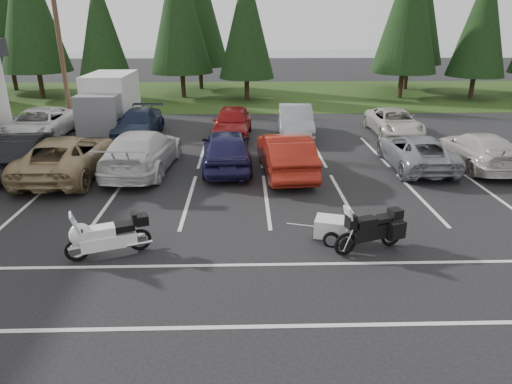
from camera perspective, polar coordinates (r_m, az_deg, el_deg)
The scene contains 29 objects.
ground at distance 14.93m, azimuth -0.42°, elevation -2.36°, with size 120.00×120.00×0.00m, color black.
grass_strip at distance 38.17m, azimuth -1.17°, elevation 12.07°, with size 80.00×16.00×0.01m, color #233A12.
lake_water at distance 69.09m, azimuth 2.06°, elevation 16.06°, with size 70.00×50.00×0.02m, color slate.
utility_pole at distance 27.52m, azimuth -23.34°, elevation 16.84°, with size 1.60×0.26×9.00m.
box_truck at distance 27.69m, azimuth -18.09°, elevation 10.69°, with size 2.40×5.60×2.90m, color silver, non-canonical shape.
stall_markings at distance 16.79m, azimuth -0.56°, elevation 0.36°, with size 32.00×16.00×0.01m, color silver.
conifer_2 at distance 39.77m, azimuth -26.67°, elevation 20.43°, with size 5.10×5.10×11.89m.
conifer_3 at distance 36.57m, azimuth -18.87°, elevation 18.93°, with size 3.87×3.87×9.02m.
conifer_4 at distance 36.92m, azimuth -9.62°, elevation 21.67°, with size 4.80×4.80×11.17m.
conifer_5 at distance 35.31m, azimuth -1.21°, elevation 20.52°, with size 4.14×4.14×9.63m.
conifer_6 at distance 37.86m, azimuth 18.64°, elevation 21.18°, with size 4.93×4.93×11.48m.
conifer_7 at distance 39.70m, azimuth 26.53°, elevation 18.78°, with size 4.27×4.27×9.94m.
conifer_back_a at distance 45.26m, azimuth -29.36°, elevation 20.12°, with size 5.28×5.28×12.30m.
conifer_back_b at distance 41.39m, azimuth -7.27°, elevation 22.02°, with size 4.97×4.97×11.58m.
car_near_1 at distance 20.77m, azimuth -26.65°, elevation 4.52°, with size 1.73×4.96×1.63m, color black.
car_near_2 at distance 19.50m, azimuth -22.51°, elevation 4.17°, with size 2.68×5.80×1.61m, color #9B825A.
car_near_3 at distance 19.19m, azimuth -14.02°, elevation 5.01°, with size 2.35×5.77×1.68m, color silver.
car_near_4 at distance 18.95m, azimuth -3.72°, elevation 5.39°, with size 1.98×4.92×1.68m, color #1D1B45.
car_near_5 at distance 18.29m, azimuth 3.71°, elevation 4.80°, with size 1.76×5.06×1.67m, color maroon.
car_near_6 at distance 20.24m, azimuth 19.33°, elevation 4.83°, with size 2.30×4.98×1.38m, color gray.
car_near_7 at distance 21.35m, azimuth 26.04°, elevation 4.76°, with size 2.03×4.99×1.45m, color beige.
car_far_0 at distance 26.29m, azimuth -25.48°, elevation 7.66°, with size 2.54×5.51×1.53m, color white.
car_far_1 at distance 24.94m, azimuth -14.47°, elevation 8.27°, with size 1.99×4.90×1.42m, color #151F36.
car_far_2 at distance 24.07m, azimuth -3.02°, elevation 8.69°, with size 1.90×4.71×1.61m, color maroon.
car_far_3 at distance 24.34m, azimuth 4.97°, elevation 8.78°, with size 1.70×4.86×1.60m, color gray.
car_far_4 at distance 25.81m, azimuth 16.88°, elevation 8.36°, with size 2.22×4.82×1.34m, color beige.
touring_motorcycle at distance 12.54m, azimuth -18.05°, elevation -4.83°, with size 2.44×0.75×1.35m, color white, non-canonical shape.
cargo_trailer at distance 13.04m, azimuth 9.64°, elevation -4.65°, with size 1.47×0.83×0.68m, color silver, non-canonical shape.
adventure_motorcycle at distance 12.55m, azimuth 14.04°, elevation -4.22°, with size 2.33×0.81×1.42m, color black, non-canonical shape.
Camera 1 is at (-0.26, -13.71, 5.92)m, focal length 32.00 mm.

